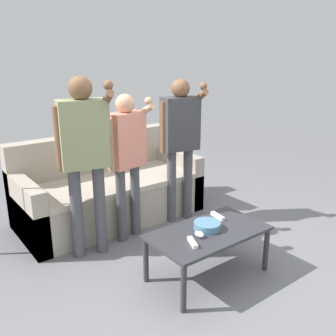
{
  "coord_description": "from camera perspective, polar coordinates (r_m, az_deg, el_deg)",
  "views": [
    {
      "loc": [
        -1.9,
        -2.14,
        1.76
      ],
      "look_at": [
        -0.06,
        0.28,
        0.82
      ],
      "focal_mm": 39.65,
      "sensor_mm": 36.0,
      "label": 1
    }
  ],
  "objects": [
    {
      "name": "game_remote_nunchuk",
      "position": [
        2.91,
        4.85,
        -10.11
      ],
      "size": [
        0.06,
        0.09,
        0.05
      ],
      "color": "white",
      "rests_on": "coffee_table"
    },
    {
      "name": "game_remote_wand_near",
      "position": [
        2.81,
        3.79,
        -11.35
      ],
      "size": [
        0.09,
        0.16,
        0.03
      ],
      "color": "white",
      "rests_on": "coffee_table"
    },
    {
      "name": "snack_bowl",
      "position": [
        3.04,
        6.03,
        -8.82
      ],
      "size": [
        0.22,
        0.22,
        0.06
      ],
      "primitive_type": "cylinder",
      "color": "teal",
      "rests_on": "coffee_table"
    },
    {
      "name": "player_left",
      "position": [
        3.21,
        -12.74,
        3.08
      ],
      "size": [
        0.47,
        0.39,
        1.59
      ],
      "color": "#47474C",
      "rests_on": "ground"
    },
    {
      "name": "player_center",
      "position": [
        3.49,
        -6.35,
        2.66
      ],
      "size": [
        0.44,
        0.27,
        1.42
      ],
      "color": "#47474C",
      "rests_on": "ground"
    },
    {
      "name": "player_right",
      "position": [
        3.87,
        1.89,
        5.21
      ],
      "size": [
        0.45,
        0.36,
        1.52
      ],
      "color": "#47474C",
      "rests_on": "ground"
    },
    {
      "name": "game_remote_wand_spare",
      "position": [
        3.11,
        6.69,
        -8.52
      ],
      "size": [
        0.06,
        0.16,
        0.03
      ],
      "color": "white",
      "rests_on": "coffee_table"
    },
    {
      "name": "couch",
      "position": [
        4.17,
        -9.16,
        -3.47
      ],
      "size": [
        1.96,
        0.91,
        0.9
      ],
      "color": "#9E9384",
      "rests_on": "ground"
    },
    {
      "name": "ground_plane",
      "position": [
        3.36,
        3.86,
        -14.47
      ],
      "size": [
        12.0,
        12.0,
        0.0
      ],
      "primitive_type": "plane",
      "color": "slate"
    },
    {
      "name": "game_remote_wand_far",
      "position": [
        3.25,
        7.63,
        -7.33
      ],
      "size": [
        0.06,
        0.16,
        0.03
      ],
      "color": "white",
      "rests_on": "coffee_table"
    },
    {
      "name": "coffee_table",
      "position": [
        3.05,
        6.2,
        -10.42
      ],
      "size": [
        0.96,
        0.54,
        0.41
      ],
      "color": "#2D2D33",
      "rests_on": "ground"
    }
  ]
}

